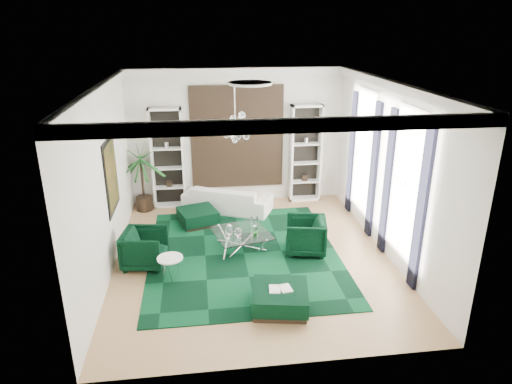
{
  "coord_description": "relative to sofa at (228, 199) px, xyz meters",
  "views": [
    {
      "loc": [
        -1.1,
        -9.02,
        4.93
      ],
      "look_at": [
        0.15,
        0.5,
        1.35
      ],
      "focal_mm": 32.0,
      "sensor_mm": 36.0,
      "label": 1
    }
  ],
  "objects": [
    {
      "name": "armchair_right",
      "position": [
        1.58,
        -2.67,
        0.06
      ],
      "size": [
        1.05,
        1.03,
        0.81
      ],
      "primitive_type": "imported",
      "rotation": [
        0.0,
        0.0,
        -1.78
      ],
      "color": "black",
      "rests_on": "floor"
    },
    {
      "name": "armchair_left",
      "position": [
        -1.97,
        -2.84,
        0.06
      ],
      "size": [
        1.01,
        0.99,
        0.81
      ],
      "primitive_type": "imported",
      "rotation": [
        0.0,
        0.0,
        1.42
      ],
      "color": "black",
      "rests_on": "floor"
    },
    {
      "name": "coffee_table",
      "position": [
        0.15,
        -2.34,
        -0.14
      ],
      "size": [
        1.45,
        1.45,
        0.41
      ],
      "primitive_type": null,
      "rotation": [
        0.0,
        0.0,
        0.24
      ],
      "color": "white",
      "rests_on": "floor"
    },
    {
      "name": "ceiling_medallion",
      "position": [
        0.36,
        -2.44,
        3.42
      ],
      "size": [
        0.9,
        0.9,
        0.05
      ],
      "primitive_type": "cylinder",
      "color": "white",
      "rests_on": "ceiling"
    },
    {
      "name": "painting",
      "position": [
        -2.61,
        -2.14,
        1.5
      ],
      "size": [
        0.04,
        1.3,
        1.6
      ],
      "primitive_type": "cube",
      "color": "black",
      "rests_on": "wall_left"
    },
    {
      "name": "shelving_right",
      "position": [
        2.31,
        0.57,
        1.05
      ],
      "size": [
        0.9,
        0.38,
        2.8
      ],
      "primitive_type": null,
      "color": "white",
      "rests_on": "floor"
    },
    {
      "name": "wall_left",
      "position": [
        -2.65,
        -2.74,
        1.55
      ],
      "size": [
        0.02,
        7.0,
        3.8
      ],
      "primitive_type": "cube",
      "color": "silver",
      "rests_on": "ground"
    },
    {
      "name": "ceiling",
      "position": [
        0.36,
        -2.74,
        3.46
      ],
      "size": [
        6.0,
        7.0,
        0.02
      ],
      "primitive_type": "cube",
      "color": "white",
      "rests_on": "ground"
    },
    {
      "name": "curtain_far_b",
      "position": [
        3.31,
        -0.46,
        1.3
      ],
      "size": [
        0.07,
        0.3,
        3.25
      ],
      "primitive_type": "cube",
      "color": "black",
      "rests_on": "floor"
    },
    {
      "name": "side_table",
      "position": [
        -1.41,
        -3.53,
        -0.1
      ],
      "size": [
        0.69,
        0.69,
        0.5
      ],
      "primitive_type": "cylinder",
      "rotation": [
        0.0,
        0.0,
        0.43
      ],
      "color": "white",
      "rests_on": "floor"
    },
    {
      "name": "book",
      "position": [
        0.61,
        -4.77,
        0.07
      ],
      "size": [
        0.42,
        0.28,
        0.03
      ],
      "primitive_type": "cube",
      "color": "white",
      "rests_on": "ottoman_front"
    },
    {
      "name": "ottoman_front",
      "position": [
        0.61,
        -4.77,
        -0.15
      ],
      "size": [
        1.16,
        1.16,
        0.4
      ],
      "primitive_type": "cube",
      "rotation": [
        0.0,
        0.0,
        -0.18
      ],
      "color": "black",
      "rests_on": "floor"
    },
    {
      "name": "shelving_left",
      "position": [
        -1.59,
        0.57,
        1.05
      ],
      "size": [
        0.9,
        0.38,
        2.8
      ],
      "primitive_type": null,
      "color": "white",
      "rests_on": "floor"
    },
    {
      "name": "chandelier",
      "position": [
        0.06,
        -2.18,
        2.5
      ],
      "size": [
        0.9,
        0.9,
        0.72
      ],
      "primitive_type": null,
      "rotation": [
        0.0,
        0.0,
        -0.14
      ],
      "color": "white",
      "rests_on": "ceiling"
    },
    {
      "name": "palm",
      "position": [
        -2.29,
        0.33,
        0.85
      ],
      "size": [
        1.6,
        1.6,
        2.4
      ],
      "primitive_type": null,
      "rotation": [
        0.0,
        0.0,
        0.07
      ],
      "color": "#19591E",
      "rests_on": "floor"
    },
    {
      "name": "window_far",
      "position": [
        3.35,
        -1.24,
        1.55
      ],
      "size": [
        0.03,
        1.1,
        2.9
      ],
      "primitive_type": "cube",
      "color": "white",
      "rests_on": "wall_right"
    },
    {
      "name": "curtain_near_b",
      "position": [
        3.31,
        -2.86,
        1.3
      ],
      "size": [
        0.07,
        0.3,
        3.25
      ],
      "primitive_type": "cube",
      "color": "black",
      "rests_on": "floor"
    },
    {
      "name": "floor",
      "position": [
        0.36,
        -2.74,
        -0.36
      ],
      "size": [
        6.0,
        7.0,
        0.02
      ],
      "primitive_type": "cube",
      "color": "tan",
      "rests_on": "ground"
    },
    {
      "name": "sofa",
      "position": [
        0.0,
        0.0,
        0.0
      ],
      "size": [
        2.57,
        1.85,
        0.7
      ],
      "primitive_type": "imported",
      "rotation": [
        0.0,
        0.0,
        2.71
      ],
      "color": "white",
      "rests_on": "floor"
    },
    {
      "name": "window_near",
      "position": [
        3.35,
        -3.64,
        1.55
      ],
      "size": [
        0.03,
        1.1,
        2.9
      ],
      "primitive_type": "cube",
      "color": "white",
      "rests_on": "wall_right"
    },
    {
      "name": "crown_molding",
      "position": [
        0.36,
        -2.74,
        3.35
      ],
      "size": [
        6.0,
        7.0,
        0.18
      ],
      "primitive_type": null,
      "color": "white",
      "rests_on": "ceiling"
    },
    {
      "name": "curtain_near_a",
      "position": [
        3.31,
        -4.42,
        1.3
      ],
      "size": [
        0.07,
        0.3,
        3.25
      ],
      "primitive_type": "cube",
      "color": "black",
      "rests_on": "floor"
    },
    {
      "name": "wall_right",
      "position": [
        3.37,
        -2.74,
        1.55
      ],
      "size": [
        0.02,
        7.0,
        3.8
      ],
      "primitive_type": "cube",
      "color": "silver",
      "rests_on": "ground"
    },
    {
      "name": "tapestry",
      "position": [
        0.36,
        0.72,
        1.55
      ],
      "size": [
        2.5,
        0.06,
        2.8
      ],
      "primitive_type": "cube",
      "color": "black",
      "rests_on": "wall_back"
    },
    {
      "name": "curtain_far_a",
      "position": [
        3.31,
        -2.02,
        1.3
      ],
      "size": [
        0.07,
        0.3,
        3.25
      ],
      "primitive_type": "cube",
      "color": "black",
      "rests_on": "floor"
    },
    {
      "name": "table_plant",
      "position": [
        0.45,
        -2.59,
        0.18
      ],
      "size": [
        0.16,
        0.14,
        0.24
      ],
      "primitive_type": "imported",
      "rotation": [
        0.0,
        0.0,
        0.32
      ],
      "color": "#19591E",
      "rests_on": "coffee_table"
    },
    {
      "name": "wall_front",
      "position": [
        0.36,
        -6.25,
        1.55
      ],
      "size": [
        6.0,
        0.02,
        3.8
      ],
      "primitive_type": "cube",
      "color": "silver",
      "rests_on": "ground"
    },
    {
      "name": "rug",
      "position": [
        0.17,
        -2.62,
        -0.34
      ],
      "size": [
        4.2,
        5.0,
        0.02
      ],
      "primitive_type": "cube",
      "color": "black",
      "rests_on": "floor"
    },
    {
      "name": "ottoman_side",
      "position": [
        -0.83,
        -0.83,
        -0.15
      ],
      "size": [
        1.13,
        1.13,
        0.4
      ],
      "primitive_type": "cube",
      "rotation": [
        0.0,
        0.0,
        0.3
      ],
      "color": "black",
      "rests_on": "floor"
    },
    {
      "name": "wall_back",
      "position": [
        0.36,
        0.77,
        1.55
      ],
      "size": [
        6.0,
        0.02,
        3.8
      ],
      "primitive_type": "cube",
      "color": "silver",
      "rests_on": "ground"
    }
  ]
}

